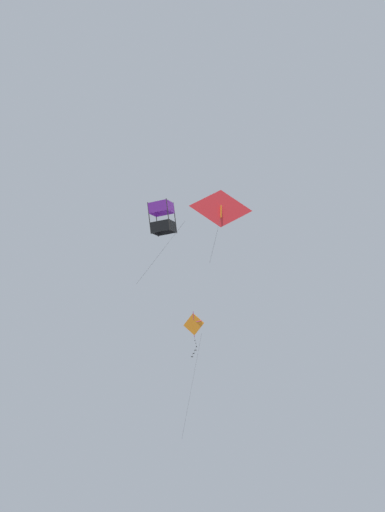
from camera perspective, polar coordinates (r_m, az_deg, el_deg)
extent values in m
pyramid|color=red|center=(36.24, 2.86, 4.75)|extent=(2.80, 1.51, 1.87)
cube|color=orange|center=(36.29, 2.81, 4.30)|extent=(0.39, 0.77, 0.94)
cube|color=orange|center=(36.61, 2.86, 5.86)|extent=(0.70, 0.37, 0.20)
cylinder|color=#47474C|center=(34.73, 2.32, 1.70)|extent=(0.92, 0.54, 2.93)
cube|color=purple|center=(36.30, -2.82, 4.65)|extent=(1.27, 0.35, 0.64)
cube|color=purple|center=(35.16, -3.56, 5.03)|extent=(1.27, 0.35, 0.64)
cube|color=purple|center=(35.94, -4.12, 4.65)|extent=(0.12, 1.41, 1.08)
cube|color=purple|center=(35.53, -2.25, 5.03)|extent=(0.12, 1.41, 1.08)
cube|color=black|center=(36.03, -2.60, 2.72)|extent=(1.27, 0.35, 0.64)
cube|color=black|center=(34.87, -3.33, 3.04)|extent=(1.27, 0.35, 0.64)
cube|color=black|center=(35.66, -3.89, 2.70)|extent=(0.12, 1.41, 1.08)
cube|color=black|center=(35.24, -2.01, 3.06)|extent=(0.12, 1.41, 1.08)
cylinder|color=#332D28|center=(36.37, -3.63, 3.51)|extent=(0.10, 0.78, 1.91)
cylinder|color=#332D28|center=(35.96, -1.78, 3.88)|extent=(0.10, 0.78, 1.91)
cylinder|color=#332D28|center=(35.22, -4.39, 3.85)|extent=(0.10, 0.78, 1.91)
cylinder|color=#332D28|center=(34.80, -2.49, 4.23)|extent=(0.10, 0.78, 1.91)
cylinder|color=#47474C|center=(33.11, -3.15, 0.46)|extent=(2.69, 0.73, 4.26)
cube|color=orange|center=(45.00, 0.12, -6.90)|extent=(1.76, 0.46, 1.72)
cylinder|color=#DB2D93|center=(45.03, 0.13, -6.90)|extent=(0.14, 0.72, 1.94)
cylinder|color=#DB2D93|center=(45.04, 0.12, -6.71)|extent=(1.41, 0.33, 0.04)
cylinder|color=#47474C|center=(44.93, 0.22, -8.37)|extent=(0.05, 0.05, 0.27)
cube|color=black|center=(44.89, 0.25, -8.53)|extent=(0.11, 0.15, 0.06)
cylinder|color=#47474C|center=(44.81, 0.29, -8.67)|extent=(0.06, 0.10, 0.27)
cube|color=black|center=(44.73, 0.34, -8.82)|extent=(0.04, 0.17, 0.06)
cylinder|color=#47474C|center=(44.69, 0.37, -8.98)|extent=(0.03, 0.05, 0.27)
cube|color=black|center=(44.64, 0.40, -9.14)|extent=(0.05, 0.17, 0.06)
cylinder|color=#47474C|center=(44.62, 0.34, -9.32)|extent=(0.03, 0.11, 0.27)
cube|color=black|center=(44.60, 0.29, -9.49)|extent=(0.17, 0.07, 0.06)
cylinder|color=#47474C|center=(44.56, 0.20, -9.65)|extent=(0.03, 0.15, 0.27)
cube|color=black|center=(44.52, 0.11, -9.82)|extent=(0.16, 0.09, 0.06)
cylinder|color=#47474C|center=(44.48, 0.03, -9.98)|extent=(0.04, 0.12, 0.27)
cube|color=black|center=(44.43, -0.04, -10.14)|extent=(0.17, 0.07, 0.06)
cylinder|color=#47474C|center=(43.00, -0.03, -12.77)|extent=(1.53, 0.11, 7.90)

